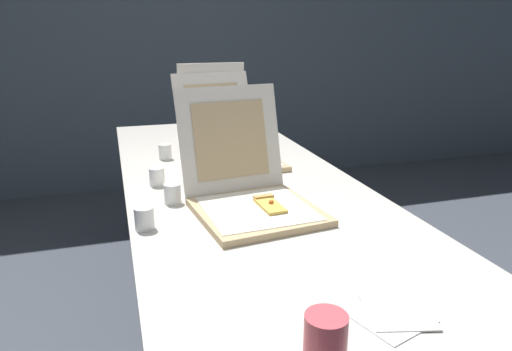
% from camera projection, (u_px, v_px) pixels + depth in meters
% --- Properties ---
extents(wall_back, '(10.00, 0.10, 2.60)m').
position_uv_depth(wall_back, '(163.00, 25.00, 3.69)').
color(wall_back, '#4C5660').
rests_on(wall_back, ground).
extents(table, '(0.85, 2.26, 0.74)m').
position_uv_depth(table, '(238.00, 190.00, 1.82)').
color(table, beige).
rests_on(table, ground).
extents(pizza_box_front, '(0.40, 0.49, 0.37)m').
position_uv_depth(pizza_box_front, '(251.00, 194.00, 1.48)').
color(pizza_box_front, tan).
rests_on(pizza_box_front, table).
extents(pizza_box_middle, '(0.41, 0.51, 0.36)m').
position_uv_depth(pizza_box_middle, '(229.00, 151.00, 1.99)').
color(pizza_box_middle, tan).
rests_on(pizza_box_middle, table).
extents(pizza_box_back, '(0.36, 0.36, 0.37)m').
position_uv_depth(pizza_box_back, '(217.00, 127.00, 2.44)').
color(pizza_box_back, tan).
rests_on(pizza_box_back, table).
extents(cup_white_far, '(0.06, 0.06, 0.07)m').
position_uv_depth(cup_white_far, '(165.00, 152.00, 2.05)').
color(cup_white_far, white).
rests_on(cup_white_far, table).
extents(cup_white_mid, '(0.06, 0.06, 0.07)m').
position_uv_depth(cup_white_mid, '(157.00, 177.00, 1.71)').
color(cup_white_mid, white).
rests_on(cup_white_mid, table).
extents(cup_white_near_center, '(0.06, 0.06, 0.07)m').
position_uv_depth(cup_white_near_center, '(173.00, 194.00, 1.54)').
color(cup_white_near_center, white).
rests_on(cup_white_near_center, table).
extents(cup_white_near_left, '(0.06, 0.06, 0.07)m').
position_uv_depth(cup_white_near_left, '(144.00, 218.00, 1.34)').
color(cup_white_near_left, white).
rests_on(cup_white_near_left, table).
extents(cup_printed_front, '(0.07, 0.07, 0.10)m').
position_uv_depth(cup_printed_front, '(325.00, 341.00, 0.79)').
color(cup_printed_front, '#D14C56').
rests_on(cup_printed_front, table).
extents(napkin_pile, '(0.19, 0.17, 0.01)m').
position_uv_depth(napkin_pile, '(394.00, 314.00, 0.95)').
color(napkin_pile, white).
rests_on(napkin_pile, table).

